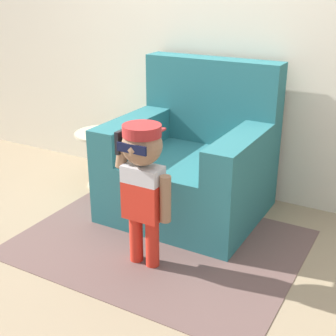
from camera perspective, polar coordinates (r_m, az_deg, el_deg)
ground_plane at (r=3.38m, az=0.60°, el=-5.97°), size 10.00×10.00×0.00m
wall_back at (r=3.59m, az=6.01°, el=17.33°), size 10.00×0.05×2.60m
armchair at (r=3.34m, az=2.92°, el=0.55°), size 1.03×0.93×1.07m
person_child at (r=2.60m, az=-3.06°, el=-0.79°), size 0.35×0.26×0.86m
side_table at (r=3.81m, az=-7.92°, el=1.73°), size 0.43×0.43×0.46m
rug at (r=3.06m, az=-1.09°, el=-9.05°), size 1.75×1.32×0.01m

